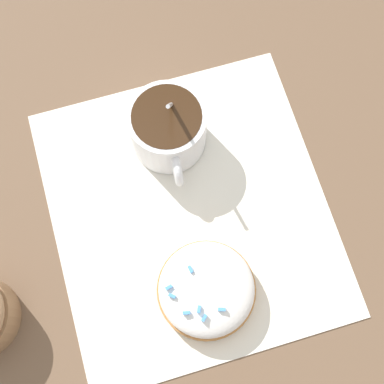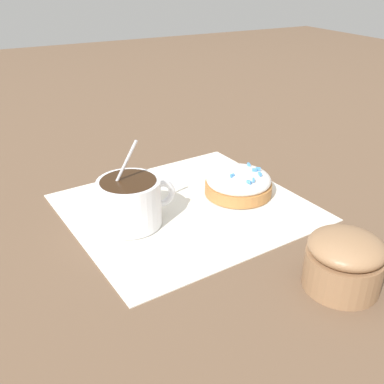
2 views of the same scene
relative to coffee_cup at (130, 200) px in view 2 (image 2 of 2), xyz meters
The scene contains 5 objects.
ground_plane 0.09m from the coffee_cup, ahead, with size 3.00×3.00×0.00m, color brown.
paper_napkin 0.09m from the coffee_cup, ahead, with size 0.35×0.32×0.00m.
coffee_cup is the anchor object (origin of this frame).
frosted_pastry 0.17m from the coffee_cup, ahead, with size 0.10×0.10×0.04m.
sugar_bowl 0.27m from the coffee_cup, 55.41° to the right, with size 0.08×0.08×0.06m.
Camera 2 is at (-0.25, -0.50, 0.32)m, focal length 42.00 mm.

